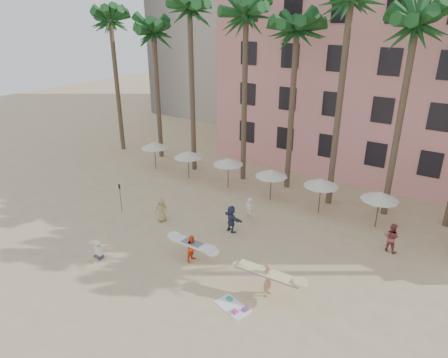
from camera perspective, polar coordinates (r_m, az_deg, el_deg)
ground at (r=22.09m, az=-6.63°, el=-15.33°), size 120.00×120.00×0.00m
pink_hotel at (r=39.69m, az=27.23°, el=12.23°), size 35.00×14.00×16.00m
palm_row at (r=30.15m, az=12.85°, el=21.07°), size 44.40×5.40×16.30m
umbrella_row at (r=31.48m, az=3.56°, el=1.76°), size 22.50×2.70×2.73m
beach_towel at (r=20.85m, az=1.43°, el=-17.74°), size 2.01×1.47×0.14m
carrier_yellow at (r=21.08m, az=6.39°, el=-13.84°), size 3.35×1.23×1.87m
carrier_white at (r=23.70m, az=-4.52°, el=-9.67°), size 3.08×0.96×1.65m
beachgoers at (r=26.43m, az=5.19°, el=-5.94°), size 15.21×5.82×1.88m
paddle at (r=29.77m, az=-14.62°, el=-2.16°), size 0.18×0.04×2.23m
seated_man at (r=25.20m, az=-17.55°, el=-10.11°), size 0.44×0.76×0.99m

